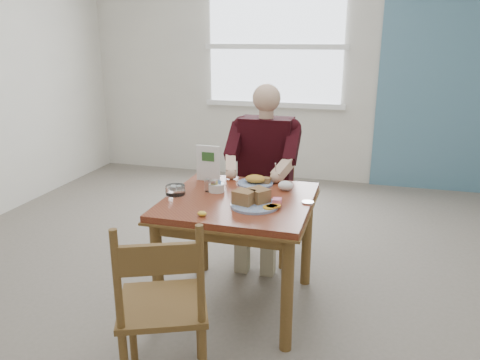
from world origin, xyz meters
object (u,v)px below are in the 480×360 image
(chair_near, at_px, (163,308))
(diner, at_px, (264,161))
(near_plate, at_px, (254,200))
(far_plate, at_px, (256,181))
(chair_far, at_px, (266,198))
(table, at_px, (239,215))

(chair_near, distance_m, diner, 1.62)
(near_plate, distance_m, far_plate, 0.42)
(chair_far, xyz_separation_m, diner, (0.00, -0.09, 0.33))
(chair_far, relative_size, far_plate, 3.68)
(chair_far, distance_m, chair_near, 1.68)
(chair_far, distance_m, far_plate, 0.58)
(table, distance_m, diner, 0.73)
(table, bearing_deg, near_plate, -40.89)
(chair_far, height_order, near_plate, chair_far)
(chair_far, bearing_deg, far_plate, -85.58)
(chair_far, height_order, far_plate, chair_far)
(chair_near, height_order, far_plate, chair_near)
(chair_near, height_order, diner, diner)
(chair_near, relative_size, near_plate, 2.50)
(chair_near, relative_size, diner, 0.69)
(diner, relative_size, near_plate, 3.64)
(table, relative_size, far_plate, 3.56)
(chair_far, bearing_deg, chair_near, -94.35)
(far_plate, bearing_deg, chair_near, -98.00)
(near_plate, relative_size, far_plate, 1.47)
(chair_near, relative_size, far_plate, 3.68)
(near_plate, xyz_separation_m, far_plate, (-0.09, 0.41, -0.01))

